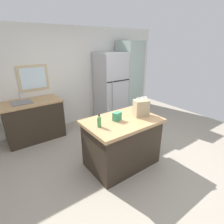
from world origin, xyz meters
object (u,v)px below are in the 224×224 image
at_px(kitchen_island, 122,142).
at_px(tall_cabinet, 129,79).
at_px(bottle, 99,121).
at_px(shopping_bag, 141,108).
at_px(small_box, 117,116).
at_px(refrigerator, 111,87).

distance_m(kitchen_island, tall_cabinet, 2.71).
height_order(kitchen_island, bottle, bottle).
relative_size(kitchen_island, shopping_bag, 3.84).
relative_size(kitchen_island, tall_cabinet, 0.59).
xyz_separation_m(kitchen_island, small_box, (-0.09, 0.04, 0.52)).
relative_size(shopping_bag, bottle, 1.59).
distance_m(tall_cabinet, shopping_bag, 2.41).
bearing_deg(tall_cabinet, refrigerator, -179.98).
height_order(refrigerator, small_box, refrigerator).
distance_m(shopping_bag, small_box, 0.50).
relative_size(kitchen_island, refrigerator, 0.68).
relative_size(refrigerator, tall_cabinet, 0.87).
bearing_deg(small_box, tall_cabinet, 44.38).
bearing_deg(small_box, shopping_bag, -9.26).
relative_size(tall_cabinet, bottle, 10.24).
height_order(kitchen_island, tall_cabinet, tall_cabinet).
distance_m(shopping_bag, bottle, 0.86).
xyz_separation_m(kitchen_island, shopping_bag, (0.40, -0.04, 0.59)).
bearing_deg(small_box, bottle, -175.41).
xyz_separation_m(small_box, bottle, (-0.38, -0.03, 0.02)).
height_order(refrigerator, tall_cabinet, tall_cabinet).
height_order(kitchen_island, refrigerator, refrigerator).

